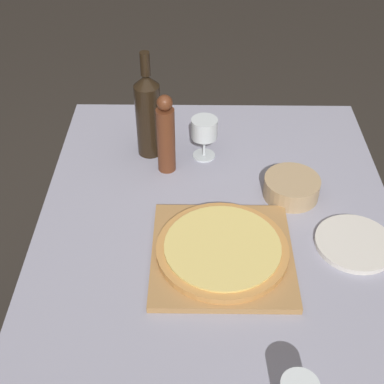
{
  "coord_description": "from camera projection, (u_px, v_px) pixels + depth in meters",
  "views": [
    {
      "loc": [
        -0.06,
        -1.01,
        1.73
      ],
      "look_at": [
        -0.07,
        0.09,
        0.8
      ],
      "focal_mm": 50.0,
      "sensor_mm": 36.0,
      "label": 1
    }
  ],
  "objects": [
    {
      "name": "ground_plane",
      "position": [
        212.0,
        379.0,
        1.89
      ],
      "size": [
        12.0,
        12.0,
        0.0
      ],
      "primitive_type": "plane",
      "color": "#2D2823"
    },
    {
      "name": "dining_table",
      "position": [
        217.0,
        256.0,
        1.47
      ],
      "size": [
        0.97,
        1.27,
        0.74
      ],
      "color": "#9393A8",
      "rests_on": "ground_plane"
    },
    {
      "name": "cutting_board",
      "position": [
        222.0,
        254.0,
        1.34
      ],
      "size": [
        0.35,
        0.35,
        0.02
      ],
      "color": "#A87A47",
      "rests_on": "dining_table"
    },
    {
      "name": "pizza",
      "position": [
        222.0,
        249.0,
        1.32
      ],
      "size": [
        0.33,
        0.33,
        0.02
      ],
      "color": "#C68947",
      "rests_on": "cutting_board"
    },
    {
      "name": "wine_bottle",
      "position": [
        148.0,
        114.0,
        1.59
      ],
      "size": [
        0.08,
        0.08,
        0.34
      ],
      "color": "black",
      "rests_on": "dining_table"
    },
    {
      "name": "pepper_mill",
      "position": [
        166.0,
        136.0,
        1.54
      ],
      "size": [
        0.05,
        0.05,
        0.25
      ],
      "color": "#5B2D19",
      "rests_on": "dining_table"
    },
    {
      "name": "wine_glass",
      "position": [
        204.0,
        130.0,
        1.6
      ],
      "size": [
        0.08,
        0.08,
        0.13
      ],
      "color": "silver",
      "rests_on": "dining_table"
    },
    {
      "name": "small_bowl",
      "position": [
        291.0,
        187.0,
        1.5
      ],
      "size": [
        0.16,
        0.16,
        0.06
      ],
      "color": "tan",
      "rests_on": "dining_table"
    },
    {
      "name": "dinner_plate",
      "position": [
        355.0,
        243.0,
        1.37
      ],
      "size": [
        0.2,
        0.2,
        0.01
      ],
      "color": "silver",
      "rests_on": "dining_table"
    }
  ]
}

